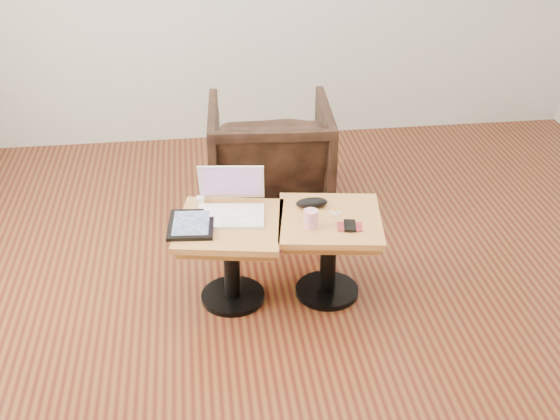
{
  "coord_description": "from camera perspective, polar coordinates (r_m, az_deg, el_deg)",
  "views": [
    {
      "loc": [
        -0.58,
        -2.62,
        2.13
      ],
      "look_at": [
        -0.21,
        0.23,
        0.49
      ],
      "focal_mm": 45.0,
      "sensor_mm": 36.0,
      "label": 1
    }
  ],
  "objects": [
    {
      "name": "side_table_right",
      "position": [
        3.42,
        4.01,
        -2.21
      ],
      "size": [
        0.56,
        0.56,
        0.44
      ],
      "rotation": [
        0.0,
        0.0,
        -0.15
      ],
      "color": "black",
      "rests_on": "ground"
    },
    {
      "name": "armchair",
      "position": [
        4.22,
        -0.83,
        4.42
      ],
      "size": [
        0.76,
        0.78,
        0.67
      ],
      "primitive_type": "imported",
      "rotation": [
        0.0,
        0.0,
        3.08
      ],
      "color": "black",
      "rests_on": "ground"
    },
    {
      "name": "room_shell",
      "position": [
        2.8,
        5.07,
        13.33
      ],
      "size": [
        4.52,
        4.52,
        2.71
      ],
      "color": "#40170F",
      "rests_on": "ground"
    },
    {
      "name": "side_table_left",
      "position": [
        3.38,
        -4.03,
        -2.63
      ],
      "size": [
        0.57,
        0.57,
        0.44
      ],
      "rotation": [
        0.0,
        0.0,
        -0.18
      ],
      "color": "black",
      "rests_on": "ground"
    },
    {
      "name": "glasses_case",
      "position": [
        3.43,
        2.6,
        0.59
      ],
      "size": [
        0.16,
        0.07,
        0.05
      ],
      "primitive_type": "ellipsoid",
      "rotation": [
        0.0,
        0.0,
        0.02
      ],
      "color": "black",
      "rests_on": "side_table_right"
    },
    {
      "name": "tablet",
      "position": [
        3.3,
        -7.23,
        -1.17
      ],
      "size": [
        0.23,
        0.28,
        0.02
      ],
      "rotation": [
        0.0,
        0.0,
        -0.08
      ],
      "color": "black",
      "rests_on": "side_table_left"
    },
    {
      "name": "phone_on_sleeve",
      "position": [
        3.28,
        5.7,
        -1.31
      ],
      "size": [
        0.13,
        0.11,
        0.01
      ],
      "rotation": [
        0.0,
        0.0,
        -0.17
      ],
      "color": "maroon",
      "rests_on": "side_table_right"
    },
    {
      "name": "laptop",
      "position": [
        3.37,
        -4.03,
        0.42
      ],
      "size": [
        0.35,
        0.33,
        0.22
      ],
      "rotation": [
        0.0,
        0.0,
        -0.12
      ],
      "color": "white",
      "rests_on": "side_table_left"
    },
    {
      "name": "earbuds_tangle",
      "position": [
        3.39,
        4.52,
        -0.22
      ],
      "size": [
        0.08,
        0.05,
        0.02
      ],
      "color": "white",
      "rests_on": "side_table_right"
    },
    {
      "name": "charging_adapter",
      "position": [
        3.5,
        -6.47,
        0.86
      ],
      "size": [
        0.05,
        0.05,
        0.02
      ],
      "primitive_type": "cube",
      "rotation": [
        0.0,
        0.0,
        -0.17
      ],
      "color": "white",
      "rests_on": "side_table_left"
    },
    {
      "name": "striped_cup",
      "position": [
        3.26,
        2.51,
        -0.71
      ],
      "size": [
        0.07,
        0.07,
        0.09
      ],
      "primitive_type": "cylinder",
      "rotation": [
        0.0,
        0.0,
        0.11
      ],
      "color": "#EC4888",
      "rests_on": "side_table_right"
    }
  ]
}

